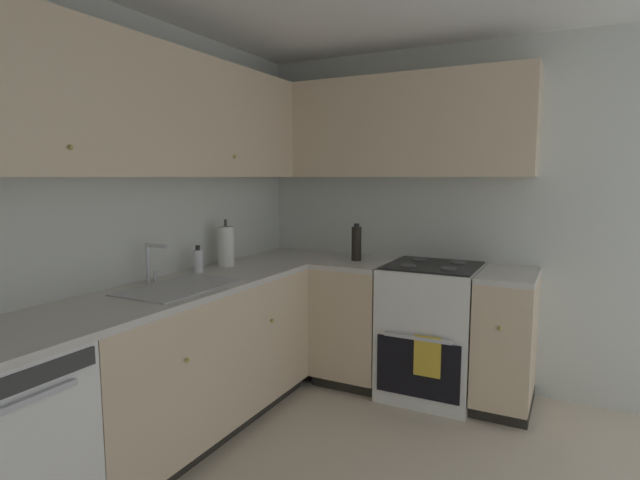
{
  "coord_description": "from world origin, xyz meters",
  "views": [
    {
      "loc": [
        -1.76,
        -0.64,
        1.51
      ],
      "look_at": [
        1.01,
        0.77,
        1.13
      ],
      "focal_mm": 28.36,
      "sensor_mm": 36.0,
      "label": 1
    }
  ],
  "objects_px": {
    "paper_towel_roll": "(226,246)",
    "oil_bottle": "(356,243)",
    "soap_bottle": "(198,261)",
    "oven_range": "(431,329)"
  },
  "relations": [
    {
      "from": "paper_towel_roll",
      "to": "oil_bottle",
      "type": "bearing_deg",
      "value": -48.56
    },
    {
      "from": "soap_bottle",
      "to": "oven_range",
      "type": "bearing_deg",
      "value": -54.91
    },
    {
      "from": "oven_range",
      "to": "oil_bottle",
      "type": "relative_size",
      "value": 3.91
    },
    {
      "from": "oil_bottle",
      "to": "paper_towel_roll",
      "type": "bearing_deg",
      "value": 131.44
    },
    {
      "from": "soap_bottle",
      "to": "oil_bottle",
      "type": "distance_m",
      "value": 1.14
    },
    {
      "from": "paper_towel_roll",
      "to": "oil_bottle",
      "type": "height_order",
      "value": "paper_towel_roll"
    },
    {
      "from": "paper_towel_roll",
      "to": "oil_bottle",
      "type": "xyz_separation_m",
      "value": [
        0.62,
        -0.7,
        -0.01
      ]
    },
    {
      "from": "oven_range",
      "to": "oil_bottle",
      "type": "xyz_separation_m",
      "value": [
        -0.02,
        0.56,
        0.57
      ]
    },
    {
      "from": "oven_range",
      "to": "paper_towel_roll",
      "type": "xyz_separation_m",
      "value": [
        -0.64,
        1.26,
        0.58
      ]
    },
    {
      "from": "paper_towel_roll",
      "to": "soap_bottle",
      "type": "bearing_deg",
      "value": 175.67
    }
  ]
}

